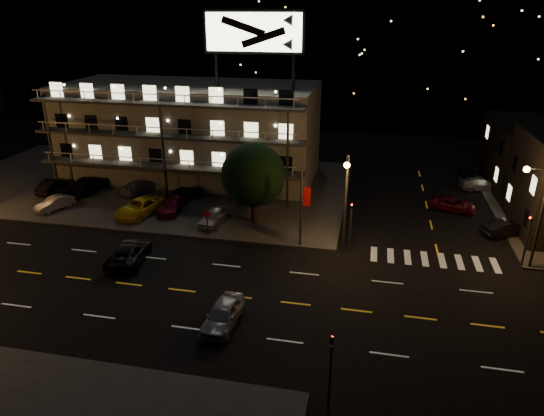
% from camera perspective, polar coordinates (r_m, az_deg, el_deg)
% --- Properties ---
extents(ground, '(140.00, 140.00, 0.00)m').
position_cam_1_polar(ground, '(34.05, -7.38, -9.94)').
color(ground, black).
rests_on(ground, ground).
extents(curb_nw, '(44.00, 24.00, 0.15)m').
position_cam_1_polar(curb_nw, '(55.81, -14.47, 2.81)').
color(curb_nw, '#333331').
rests_on(curb_nw, ground).
extents(motel, '(28.00, 13.80, 18.10)m').
position_cam_1_polar(motel, '(56.17, -9.51, 8.95)').
color(motel, '#9A9887').
rests_on(motel, ground).
extents(hill_backdrop, '(120.00, 25.00, 24.00)m').
position_cam_1_polar(hill_backdrop, '(97.36, 2.43, 18.52)').
color(hill_backdrop, black).
rests_on(hill_backdrop, ground).
extents(streetlight_nc, '(0.44, 1.92, 8.00)m').
position_cam_1_polar(streetlight_nc, '(37.39, 8.67, 1.54)').
color(streetlight_nc, '#2D2D30').
rests_on(streetlight_nc, ground).
extents(streetlight_ne, '(1.92, 0.44, 8.00)m').
position_cam_1_polar(streetlight_ne, '(39.60, 28.77, 0.11)').
color(streetlight_ne, '#2D2D30').
rests_on(streetlight_ne, ground).
extents(signal_nw, '(0.20, 0.27, 4.60)m').
position_cam_1_polar(signal_nw, '(38.80, 9.26, -1.53)').
color(signal_nw, '#2D2D30').
rests_on(signal_nw, ground).
extents(signal_sw, '(0.20, 0.27, 4.60)m').
position_cam_1_polar(signal_sw, '(24.21, 6.90, -17.74)').
color(signal_sw, '#2D2D30').
rests_on(signal_sw, ground).
extents(signal_ne, '(0.27, 0.20, 4.60)m').
position_cam_1_polar(signal_ne, '(40.59, 27.89, -2.89)').
color(signal_ne, '#2D2D30').
rests_on(signal_ne, ground).
extents(banner_north, '(0.83, 0.16, 6.40)m').
position_cam_1_polar(banner_north, '(38.67, 3.54, 0.04)').
color(banner_north, '#2D2D30').
rests_on(banner_north, ground).
extents(stop_sign, '(0.91, 0.11, 2.61)m').
position_cam_1_polar(stop_sign, '(41.31, -7.64, -1.20)').
color(stop_sign, '#2D2D30').
rests_on(stop_sign, ground).
extents(tree, '(5.84, 5.62, 7.35)m').
position_cam_1_polar(tree, '(42.54, -2.28, 3.74)').
color(tree, black).
rests_on(tree, curb_nw).
extents(lot_car_0, '(1.58, 3.80, 1.29)m').
position_cam_1_polar(lot_car_0, '(53.00, -23.53, 1.40)').
color(lot_car_0, black).
rests_on(lot_car_0, curb_nw).
extents(lot_car_1, '(2.72, 3.98, 1.24)m').
position_cam_1_polar(lot_car_1, '(51.12, -24.23, 0.51)').
color(lot_car_1, '#949399').
rests_on(lot_car_1, curb_nw).
extents(lot_car_2, '(3.75, 5.82, 1.49)m').
position_cam_1_polar(lot_car_2, '(47.02, -15.26, 0.09)').
color(lot_car_2, yellow).
rests_on(lot_car_2, curb_nw).
extents(lot_car_3, '(2.16, 4.70, 1.33)m').
position_cam_1_polar(lot_car_3, '(47.08, -11.67, 0.36)').
color(lot_car_3, '#5E0D1A').
rests_on(lot_car_3, curb_nw).
extents(lot_car_4, '(2.03, 4.17, 1.37)m').
position_cam_1_polar(lot_car_4, '(43.75, -6.93, -1.04)').
color(lot_car_4, '#949399').
rests_on(lot_car_4, curb_nw).
extents(lot_car_5, '(1.57, 4.35, 1.43)m').
position_cam_1_polar(lot_car_5, '(56.04, -24.31, 2.43)').
color(lot_car_5, black).
rests_on(lot_car_5, curb_nw).
extents(lot_car_6, '(3.55, 5.85, 1.52)m').
position_cam_1_polar(lot_car_6, '(55.08, -20.72, 2.71)').
color(lot_car_6, black).
rests_on(lot_car_6, curb_nw).
extents(lot_car_7, '(3.33, 5.12, 1.38)m').
position_cam_1_polar(lot_car_7, '(52.81, -15.18, 2.50)').
color(lot_car_7, '#949399').
rests_on(lot_car_7, curb_nw).
extents(lot_car_8, '(3.28, 4.62, 1.46)m').
position_cam_1_polar(lot_car_8, '(49.64, -10.19, 1.72)').
color(lot_car_8, black).
rests_on(lot_car_8, curb_nw).
extents(lot_car_9, '(1.99, 4.32, 1.37)m').
position_cam_1_polar(lot_car_9, '(49.16, -3.15, 1.79)').
color(lot_car_9, '#5E0D1A').
rests_on(lot_car_9, curb_nw).
extents(side_car_0, '(4.55, 3.10, 1.42)m').
position_cam_1_polar(side_car_0, '(46.18, 25.99, -2.14)').
color(side_car_0, black).
rests_on(side_car_0, ground).
extents(side_car_1, '(4.89, 3.52, 1.24)m').
position_cam_1_polar(side_car_1, '(49.99, 20.52, 0.43)').
color(side_car_1, '#5E0D1A').
rests_on(side_car_1, ground).
extents(side_car_2, '(4.87, 2.89, 1.32)m').
position_cam_1_polar(side_car_2, '(56.84, 23.33, 2.63)').
color(side_car_2, '#949399').
rests_on(side_car_2, ground).
extents(side_car_3, '(4.31, 1.84, 1.45)m').
position_cam_1_polar(side_car_3, '(60.58, 23.08, 3.89)').
color(side_car_3, black).
rests_on(side_car_3, ground).
extents(road_car_east, '(2.03, 4.50, 1.50)m').
position_cam_1_polar(road_car_east, '(30.55, -5.82, -12.37)').
color(road_car_east, '#949399').
rests_on(road_car_east, ground).
extents(road_car_west, '(3.11, 5.52, 1.46)m').
position_cam_1_polar(road_car_west, '(39.01, -16.47, -5.07)').
color(road_car_west, black).
rests_on(road_car_west, ground).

